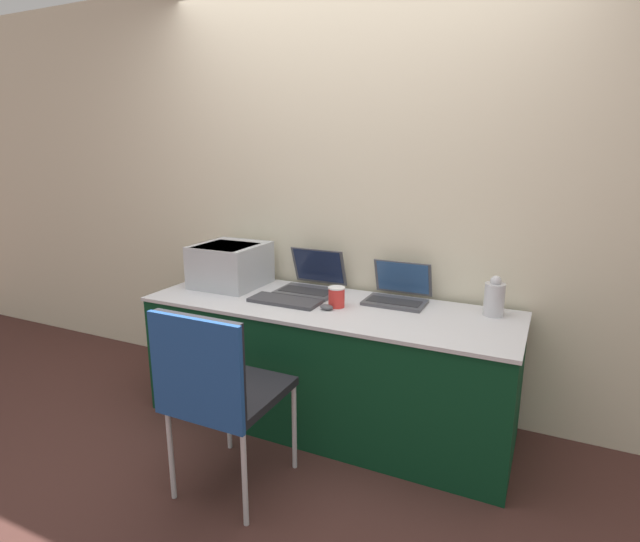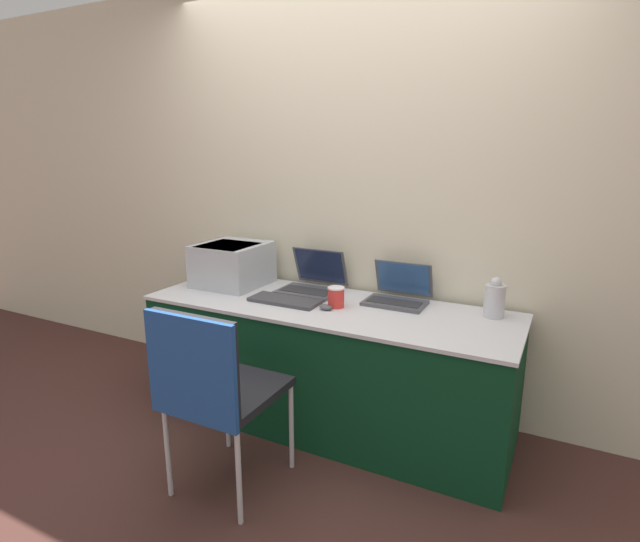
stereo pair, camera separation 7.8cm
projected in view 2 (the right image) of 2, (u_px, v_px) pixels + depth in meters
The scene contains 11 objects.
ground_plane at pixel (298, 450), 2.68m from camera, with size 14.00×14.00×0.00m, color #472823.
wall_back at pixel (358, 195), 3.02m from camera, with size 8.00×0.05×2.60m.
table at pixel (327, 364), 2.89m from camera, with size 2.10×0.70×0.72m.
printer at pixel (232, 263), 3.18m from camera, with size 0.40×0.42×0.27m.
laptop_left at pixel (312, 282), 3.06m from camera, with size 0.35×0.34×0.25m.
laptop_right at pixel (398, 294), 2.83m from camera, with size 0.34×0.29×0.22m.
external_keyboard at pixel (285, 300), 2.84m from camera, with size 0.41×0.17×0.02m.
coffee_cup at pixel (336, 297), 2.74m from camera, with size 0.09×0.09×0.11m.
mouse at pixel (326, 307), 2.71m from camera, with size 0.07×0.05×0.03m.
metal_pitcher at pixel (495, 299), 2.57m from camera, with size 0.11×0.11×0.21m.
chair at pixel (211, 382), 2.19m from camera, with size 0.46×0.50×0.92m.
Camera 2 is at (1.18, -2.06, 1.58)m, focal length 28.00 mm.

